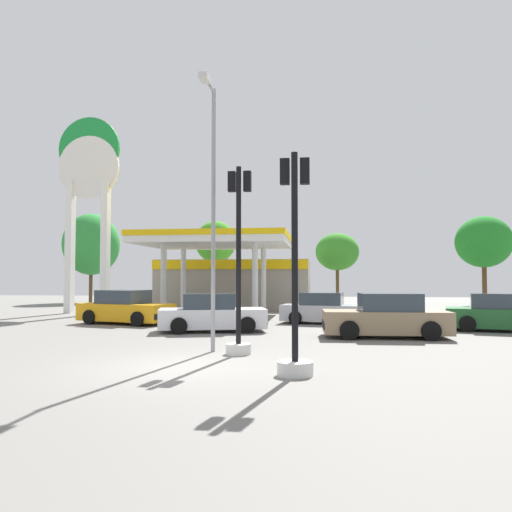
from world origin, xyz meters
The scene contains 15 objects.
ground_plane centered at (0.00, 0.00, 0.00)m, with size 90.00×90.00×0.00m, color slate.
gas_station centered at (-2.64, 22.28, 2.08)m, with size 10.28×13.46×4.57m.
station_pole_sign centered at (-10.42, 16.59, 7.36)m, with size 3.76×0.56×11.69m.
car_0 centered at (10.30, 9.24, 0.67)m, with size 4.41×2.67×1.48m.
car_1 centered at (-0.94, 7.67, 0.67)m, with size 4.41×2.71×1.47m.
car_2 centered at (-5.56, 10.42, 0.69)m, with size 4.60×2.92×1.53m.
car_3 centered at (5.54, 6.55, 0.70)m, with size 4.40×2.13×1.55m.
car_4 centered at (3.44, 11.73, 0.64)m, with size 4.14×2.24×1.41m.
traffic_signal_0 centered at (1.03, 2.10, 2.01)m, with size 0.70×0.71×5.18m.
traffic_signal_1 centered at (2.72, -0.72, 1.64)m, with size 0.78×0.78×4.82m.
tree_0 centered at (-16.19, 29.16, 4.96)m, with size 4.78×4.78×7.59m.
tree_1 centered at (-5.11, 28.05, 4.97)m, with size 3.28×3.28×6.67m.
tree_2 centered at (4.58, 27.94, 4.11)m, with size 3.36×3.36×5.58m.
tree_3 centered at (15.95, 29.45, 4.89)m, with size 4.28×4.28×6.91m.
corner_streetlamp centered at (0.23, 2.25, 4.50)m, with size 0.24×1.48×7.56m.
Camera 1 is at (3.26, -11.60, 2.08)m, focal length 35.26 mm.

